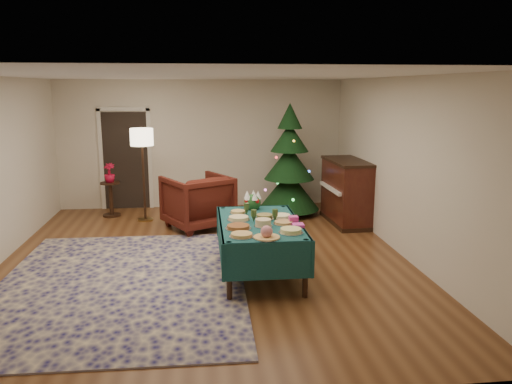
{
  "coord_description": "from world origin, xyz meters",
  "views": [
    {
      "loc": [
        -0.08,
        -7.17,
        2.53
      ],
      "look_at": [
        0.8,
        0.38,
        0.94
      ],
      "focal_mm": 35.0,
      "sensor_mm": 36.0,
      "label": 1
    }
  ],
  "objects": [
    {
      "name": "platter_6",
      "position": [
        0.45,
        -0.53,
        0.77
      ],
      "size": [
        0.32,
        0.32,
        0.05
      ],
      "color": "silver",
      "rests_on": "buffet_table"
    },
    {
      "name": "centerpiece",
      "position": [
        0.71,
        0.08,
        0.87
      ],
      "size": [
        0.27,
        0.27,
        0.31
      ],
      "color": "#1E4C1E",
      "rests_on": "buffet_table"
    },
    {
      "name": "platter_3",
      "position": [
        0.41,
        -0.97,
        0.77
      ],
      "size": [
        0.34,
        0.34,
        0.05
      ],
      "color": "silver",
      "rests_on": "buffet_table"
    },
    {
      "name": "napkin_stack",
      "position": [
        1.2,
        -0.96,
        0.76
      ],
      "size": [
        0.15,
        0.15,
        0.04
      ],
      "primitive_type": "cube",
      "rotation": [
        0.0,
        0.0,
        -0.01
      ],
      "color": "#D73BA6",
      "rests_on": "buffet_table"
    },
    {
      "name": "platter_5",
      "position": [
        1.04,
        -0.81,
        0.76
      ],
      "size": [
        0.29,
        0.29,
        0.04
      ],
      "color": "silver",
      "rests_on": "buffet_table"
    },
    {
      "name": "piano",
      "position": [
        2.69,
        1.79,
        0.59
      ],
      "size": [
        0.72,
        1.43,
        1.21
      ],
      "color": "black",
      "rests_on": "ground"
    },
    {
      "name": "platter_9",
      "position": [
        0.48,
        -0.16,
        0.76
      ],
      "size": [
        0.24,
        0.24,
        0.04
      ],
      "color": "silver",
      "rests_on": "buffet_table"
    },
    {
      "name": "christmas_tree",
      "position": [
        1.73,
        2.59,
        1.01
      ],
      "size": [
        1.32,
        1.32,
        2.24
      ],
      "color": "black",
      "rests_on": "ground"
    },
    {
      "name": "potted_plant",
      "position": [
        -1.84,
        2.82,
        0.8
      ],
      "size": [
        0.21,
        0.38,
        0.21
      ],
      "primitive_type": "imported",
      "color": "#BA0D2D",
      "rests_on": "side_table"
    },
    {
      "name": "goblet_0",
      "position": [
        0.59,
        -0.26,
        0.83
      ],
      "size": [
        0.08,
        0.08,
        0.17
      ],
      "color": "#2D471E",
      "rests_on": "buffet_table"
    },
    {
      "name": "platter_2",
      "position": [
        1.06,
        -1.24,
        0.77
      ],
      "size": [
        0.31,
        0.31,
        0.06
      ],
      "color": "silver",
      "rests_on": "buffet_table"
    },
    {
      "name": "platter_4",
      "position": [
        0.75,
        -0.9,
        0.79
      ],
      "size": [
        0.24,
        0.24,
        0.1
      ],
      "color": "silver",
      "rests_on": "buffet_table"
    },
    {
      "name": "room_shell",
      "position": [
        0.0,
        0.0,
        1.35
      ],
      "size": [
        7.0,
        7.0,
        7.0
      ],
      "color": "#593319",
      "rests_on": "ground"
    },
    {
      "name": "platter_1",
      "position": [
        0.72,
        -1.42,
        0.8
      ],
      "size": [
        0.33,
        0.33,
        0.16
      ],
      "color": "silver",
      "rests_on": "buffet_table"
    },
    {
      "name": "buffet_table",
      "position": [
        0.73,
        -0.66,
        0.59
      ],
      "size": [
        1.13,
        1.92,
        0.74
      ],
      "color": "black",
      "rests_on": "ground"
    },
    {
      "name": "side_table",
      "position": [
        -1.84,
        2.82,
        0.34
      ],
      "size": [
        0.39,
        0.39,
        0.69
      ],
      "color": "black",
      "rests_on": "ground"
    },
    {
      "name": "platter_8",
      "position": [
        1.07,
        -0.46,
        0.76
      ],
      "size": [
        0.29,
        0.29,
        0.04
      ],
      "color": "silver",
      "rests_on": "buffet_table"
    },
    {
      "name": "rug",
      "position": [
        -1.12,
        -0.82,
        0.01
      ],
      "size": [
        3.27,
        4.25,
        0.02
      ],
      "primitive_type": "cube",
      "rotation": [
        0.0,
        0.0,
        -0.02
      ],
      "color": "#17154F",
      "rests_on": "ground"
    },
    {
      "name": "goblet_1",
      "position": [
        0.94,
        -0.67,
        0.83
      ],
      "size": [
        0.08,
        0.08,
        0.17
      ],
      "color": "#2D471E",
      "rests_on": "buffet_table"
    },
    {
      "name": "platter_0",
      "position": [
        0.43,
        -1.33,
        0.76
      ],
      "size": [
        0.31,
        0.31,
        0.05
      ],
      "color": "silver",
      "rests_on": "buffet_table"
    },
    {
      "name": "armchair",
      "position": [
        -0.11,
        1.76,
        0.54
      ],
      "size": [
        1.4,
        1.37,
        1.08
      ],
      "primitive_type": "imported",
      "rotation": [
        0.0,
        0.0,
        3.64
      ],
      "color": "#49170F",
      "rests_on": "ground"
    },
    {
      "name": "gift_box",
      "position": [
        1.17,
        -0.79,
        0.79
      ],
      "size": [
        0.12,
        0.12,
        0.1
      ],
      "primitive_type": "cube",
      "rotation": [
        0.0,
        0.0,
        -0.01
      ],
      "color": "#CF398C",
      "rests_on": "buffet_table"
    },
    {
      "name": "doorway",
      "position": [
        -1.6,
        3.48,
        1.1
      ],
      "size": [
        1.08,
        0.04,
        2.16
      ],
      "color": "black",
      "rests_on": "ground"
    },
    {
      "name": "goblet_2",
      "position": [
        0.65,
        -0.66,
        0.83
      ],
      "size": [
        0.08,
        0.08,
        0.17
      ],
      "color": "#2D471E",
      "rests_on": "buffet_table"
    },
    {
      "name": "platter_7",
      "position": [
        0.81,
        -0.54,
        0.77
      ],
      "size": [
        0.25,
        0.25,
        0.07
      ],
      "color": "silver",
      "rests_on": "buffet_table"
    },
    {
      "name": "floor_lamp",
      "position": [
        -1.13,
        2.41,
        1.51
      ],
      "size": [
        0.43,
        0.43,
        1.79
      ],
      "color": "#A57F3F",
      "rests_on": "ground"
    }
  ]
}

